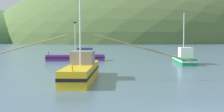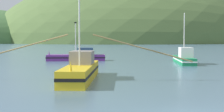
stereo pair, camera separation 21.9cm
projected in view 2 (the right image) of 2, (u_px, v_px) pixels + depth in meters
The scene contains 4 objects.
hill_far_center at pixel (136, 42), 243.92m from camera, with size 202.65×162.12×88.94m, color #516B38.
fishing_boat_yellow at pixel (81, 70), 28.28m from camera, with size 17.87×11.46×6.90m.
fishing_boat_purple at pixel (78, 56), 51.35m from camera, with size 9.27×4.19×5.94m.
fishing_boat_green at pixel (184, 58), 45.90m from camera, with size 4.99×9.79×6.96m.
Camera 2 is at (-7.37, -12.94, 3.64)m, focal length 53.53 mm.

